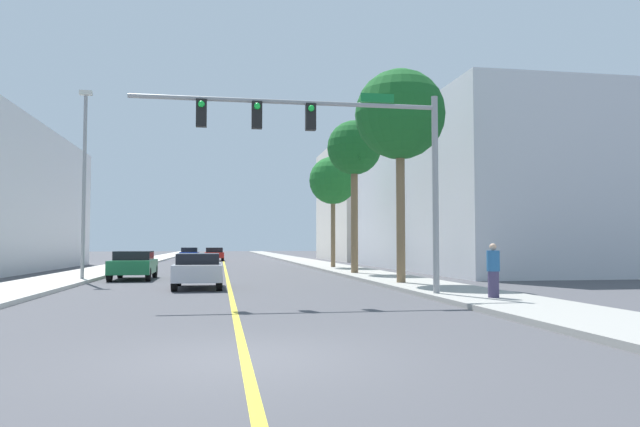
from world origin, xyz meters
TOP-DOWN VIEW (x-y plane):
  - ground at (0.00, 42.00)m, footprint 192.00×192.00m
  - sidewalk_left at (-7.63, 42.00)m, footprint 3.12×168.00m
  - sidewalk_right at (7.63, 42.00)m, footprint 3.12×168.00m
  - lane_marking_center at (0.00, 42.00)m, footprint 0.16×144.00m
  - building_right_near at (18.34, 29.88)m, footprint 14.08×26.08m
  - building_right_far at (16.99, 53.86)m, footprint 11.40×17.76m
  - traffic_signal_mast at (3.23, 9.12)m, footprint 9.70×0.36m
  - street_lamp at (-6.57, 19.49)m, footprint 0.56×0.28m
  - palm_near at (6.97, 14.47)m, footprint 3.75×3.75m
  - palm_mid at (6.93, 22.80)m, footprint 3.01×3.01m
  - palm_far at (7.33, 31.13)m, footprint 3.32×3.32m
  - car_green at (-4.50, 20.89)m, footprint 1.98×4.36m
  - car_silver at (-1.22, 14.55)m, footprint 1.88×3.88m
  - car_red at (-0.95, 53.03)m, footprint 2.01×4.01m
  - car_blue at (-3.47, 54.16)m, footprint 1.89×4.37m
  - pedestrian at (7.56, 7.35)m, footprint 0.38×0.38m

SIDE VIEW (x-z plane):
  - ground at x=0.00m, z-range 0.00..0.00m
  - lane_marking_center at x=0.00m, z-range 0.00..0.01m
  - sidewalk_left at x=-7.63m, z-range 0.00..0.15m
  - sidewalk_right at x=7.63m, z-range 0.00..0.15m
  - car_silver at x=-1.22m, z-range 0.05..1.40m
  - car_red at x=-0.95m, z-range 0.04..1.41m
  - car_blue at x=-3.47m, z-range 0.04..1.41m
  - car_green at x=-4.50m, z-range 0.05..1.43m
  - pedestrian at x=7.56m, z-range 0.14..1.73m
  - street_lamp at x=-6.57m, z-range 0.58..9.26m
  - traffic_signal_mast at x=3.23m, z-range 1.76..8.14m
  - building_right_near at x=18.34m, z-range 0.00..10.06m
  - palm_far at x=7.33m, z-range 2.27..9.93m
  - building_right_far at x=16.99m, z-range 0.00..12.41m
  - palm_mid at x=6.93m, z-range 2.73..11.16m
  - palm_near at x=6.97m, z-range 2.63..11.49m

